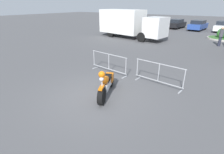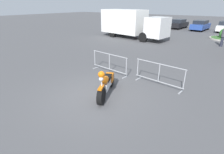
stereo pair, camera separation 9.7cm
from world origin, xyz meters
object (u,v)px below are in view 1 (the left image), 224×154
(parked_car_white, at_px, (224,26))
(motorcycle, at_px, (106,83))
(parked_car_maroon, at_px, (139,22))
(parked_car_blue, at_px, (198,25))
(parked_car_black, at_px, (177,24))
(crowd_barrier_near, at_px, (109,63))
(crowd_barrier_far, at_px, (159,74))
(box_truck, at_px, (128,23))
(pedestrian, at_px, (221,36))
(parked_car_red, at_px, (156,22))

(parked_car_white, bearing_deg, motorcycle, 179.86)
(parked_car_maroon, bearing_deg, parked_car_blue, -85.84)
(parked_car_black, height_order, parked_car_white, parked_car_white)
(crowd_barrier_near, relative_size, crowd_barrier_far, 1.00)
(parked_car_black, bearing_deg, motorcycle, -164.79)
(box_truck, bearing_deg, motorcycle, -55.92)
(parked_car_maroon, relative_size, pedestrian, 2.49)
(crowd_barrier_far, xyz_separation_m, parked_car_black, (-5.52, 21.58, 0.14))
(parked_car_white, xyz_separation_m, pedestrian, (0.56, -10.37, 0.19))
(parked_car_red, relative_size, parked_car_blue, 1.05)
(motorcycle, relative_size, parked_car_black, 0.52)
(motorcycle, xyz_separation_m, box_truck, (-6.07, 12.13, 1.14))
(crowd_barrier_near, bearing_deg, crowd_barrier_far, 0.00)
(crowd_barrier_far, relative_size, box_truck, 0.31)
(parked_car_maroon, height_order, pedestrian, pedestrian)
(motorcycle, relative_size, crowd_barrier_far, 0.90)
(parked_car_white, distance_m, pedestrian, 10.38)
(pedestrian, bearing_deg, parked_car_maroon, -1.86)
(box_truck, distance_m, parked_car_white, 14.20)
(box_truck, distance_m, parked_car_blue, 12.36)
(crowd_barrier_far, xyz_separation_m, box_truck, (-7.50, 10.02, 1.08))
(crowd_barrier_far, bearing_deg, parked_car_maroon, 119.07)
(parked_car_red, xyz_separation_m, pedestrian, (10.14, -10.06, 0.17))
(crowd_barrier_near, xyz_separation_m, parked_car_red, (-5.86, 21.15, 0.19))
(box_truck, distance_m, parked_car_red, 11.23)
(parked_car_maroon, height_order, parked_car_black, parked_car_maroon)
(motorcycle, relative_size, pedestrian, 1.29)
(box_truck, xyz_separation_m, pedestrian, (8.92, 1.07, -0.72))
(parked_car_red, height_order, pedestrian, pedestrian)
(parked_car_maroon, bearing_deg, motorcycle, -150.58)
(box_truck, bearing_deg, parked_car_blue, 72.69)
(motorcycle, height_order, parked_car_black, parked_car_black)
(parked_car_white, bearing_deg, crowd_barrier_far, -176.90)
(crowd_barrier_far, height_order, parked_car_black, parked_car_black)
(motorcycle, distance_m, crowd_barrier_near, 2.55)
(parked_car_white, bearing_deg, parked_car_blue, 99.90)
(parked_car_black, bearing_deg, pedestrian, -141.09)
(pedestrian, bearing_deg, motorcycle, 113.72)
(parked_car_maroon, bearing_deg, box_truck, -153.45)
(box_truck, xyz_separation_m, parked_car_white, (8.36, 11.44, -0.91))
(parked_car_black, height_order, pedestrian, pedestrian)
(motorcycle, relative_size, parked_car_maroon, 0.52)
(crowd_barrier_near, bearing_deg, box_truck, 114.89)
(crowd_barrier_far, bearing_deg, box_truck, 126.81)
(box_truck, relative_size, parked_car_white, 1.82)
(crowd_barrier_near, relative_size, parked_car_blue, 0.56)
(parked_car_white, bearing_deg, crowd_barrier_near, 175.59)
(crowd_barrier_near, xyz_separation_m, parked_car_black, (-2.67, 21.58, 0.14))
(crowd_barrier_far, xyz_separation_m, parked_car_maroon, (-11.90, 21.41, 0.14))
(motorcycle, relative_size, parked_car_white, 0.50)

